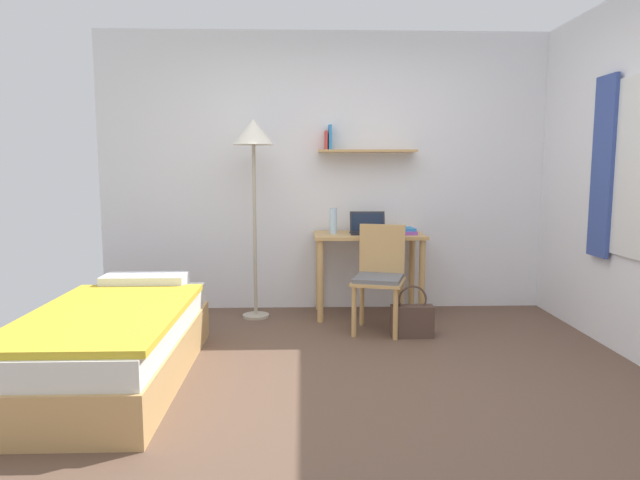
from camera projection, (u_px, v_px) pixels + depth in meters
ground_plane at (352, 385)px, 3.53m from camera, size 5.28×5.28×0.00m
wall_back at (334, 173)px, 5.37m from camera, size 4.40×0.27×2.60m
bed at (115, 343)px, 3.61m from camera, size 0.90×1.91×0.54m
desk at (369, 250)px, 5.15m from camera, size 0.99×0.55×0.75m
desk_chair at (380, 274)px, 4.67m from camera, size 0.50×0.51×0.88m
standing_lamp at (253, 145)px, 4.95m from camera, size 0.36×0.36×1.77m
laptop at (368, 228)px, 5.11m from camera, size 0.32×0.21×0.20m
water_bottle at (333, 221)px, 5.10m from camera, size 0.06×0.06×0.23m
book_stack at (404, 231)px, 5.10m from camera, size 0.21×0.26×0.06m
handbag at (412, 320)px, 4.52m from camera, size 0.34×0.13×0.42m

